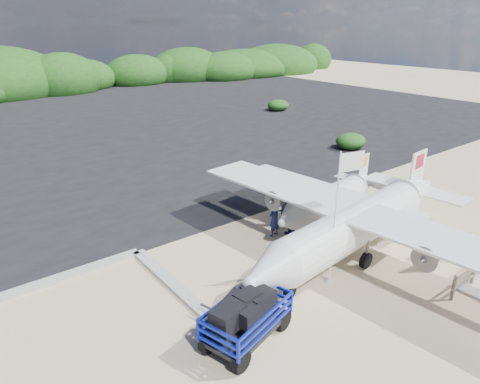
{
  "coord_description": "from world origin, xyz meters",
  "views": [
    {
      "loc": [
        -10.92,
        -10.53,
        9.36
      ],
      "look_at": [
        1.0,
        4.87,
        1.58
      ],
      "focal_mm": 32.0,
      "sensor_mm": 36.0,
      "label": 1
    }
  ],
  "objects": [
    {
      "name": "ground",
      "position": [
        0.0,
        0.0,
        0.0
      ],
      "size": [
        160.0,
        160.0,
        0.0
      ],
      "primitive_type": "plane",
      "color": "beige"
    },
    {
      "name": "crew_b",
      "position": [
        2.41,
        3.31,
        0.76
      ],
      "size": [
        0.84,
        0.72,
        1.51
      ],
      "primitive_type": "imported",
      "rotation": [
        0.0,
        0.0,
        2.93
      ],
      "color": "navy",
      "rests_on": "ground"
    },
    {
      "name": "flagpole",
      "position": [
        0.42,
        -1.51,
        0.0
      ],
      "size": [
        1.12,
        0.67,
        5.23
      ],
      "primitive_type": null,
      "rotation": [
        0.0,
        0.0,
        -0.23
      ],
      "color": "white",
      "rests_on": "ground"
    },
    {
      "name": "baggage_cart",
      "position": [
        -4.12,
        -2.1,
        0.0
      ],
      "size": [
        3.54,
        2.59,
        1.59
      ],
      "primitive_type": null,
      "rotation": [
        0.0,
        0.0,
        0.27
      ],
      "color": "#0B1BA5",
      "rests_on": "ground"
    },
    {
      "name": "crew_a",
      "position": [
        1.31,
        2.67,
        0.86
      ],
      "size": [
        0.68,
        0.5,
        1.72
      ],
      "primitive_type": "imported",
      "rotation": [
        0.0,
        0.0,
        3.28
      ],
      "color": "navy",
      "rests_on": "ground"
    },
    {
      "name": "aircraft_large",
      "position": [
        10.47,
        21.79,
        0.0
      ],
      "size": [
        17.08,
        17.08,
        4.67
      ],
      "primitive_type": null,
      "rotation": [
        0.0,
        0.0,
        3.24
      ],
      "color": "#B2B2B2",
      "rests_on": "ground"
    },
    {
      "name": "vegetation_band",
      "position": [
        0.0,
        55.0,
        0.0
      ],
      "size": [
        124.0,
        8.0,
        4.4
      ],
      "primitive_type": null,
      "color": "#B2B2B2",
      "rests_on": "ground"
    },
    {
      "name": "signboard",
      "position": [
        4.86,
        -3.54,
        0.0
      ],
      "size": [
        1.66,
        0.3,
        1.36
      ],
      "primitive_type": null,
      "rotation": [
        0.0,
        0.0,
        -0.09
      ],
      "color": "#5B221A",
      "rests_on": "ground"
    },
    {
      "name": "lagoon",
      "position": [
        -9.0,
        1.5,
        0.0
      ],
      "size": [
        9.0,
        7.0,
        0.4
      ],
      "primitive_type": null,
      "color": "#B2B2B2",
      "rests_on": "ground"
    },
    {
      "name": "asphalt_apron",
      "position": [
        0.0,
        30.0,
        0.0
      ],
      "size": [
        90.0,
        50.0,
        0.04
      ],
      "primitive_type": null,
      "color": "#B2B2B2",
      "rests_on": "ground"
    },
    {
      "name": "crew_c",
      "position": [
        2.02,
        2.27,
        0.98
      ],
      "size": [
        1.17,
        0.53,
        1.96
      ],
      "primitive_type": "imported",
      "rotation": [
        0.0,
        0.0,
        3.1
      ],
      "color": "navy",
      "rests_on": "ground"
    }
  ]
}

